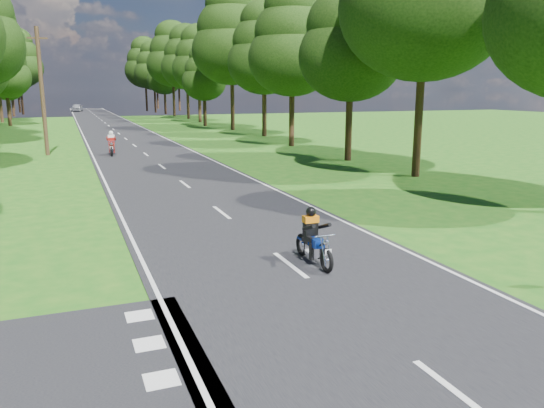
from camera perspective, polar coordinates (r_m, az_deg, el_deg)
name	(u,v)px	position (r m, az deg, el deg)	size (l,w,h in m)	color
ground	(328,295)	(11.23, 6.02, -9.68)	(160.00, 160.00, 0.00)	#1A5B15
main_road	(113,129)	(59.58, -16.70, 7.70)	(7.00, 140.00, 0.02)	black
road_markings	(114,130)	(57.70, -16.67, 7.59)	(7.40, 140.00, 0.01)	silver
treeline	(114,55)	(69.70, -16.65, 15.08)	(40.00, 115.35, 14.78)	black
telegraph_pole	(42,91)	(37.25, -23.51, 11.07)	(1.20, 0.26, 8.00)	#382616
rider_near_blue	(314,236)	(12.84, 4.53, -3.46)	(0.55, 1.66, 1.38)	navy
rider_far_red	(111,143)	(35.88, -16.88, 6.29)	(0.62, 1.87, 1.55)	#A3240C
distant_car	(77,108)	(110.22, -20.24, 9.71)	(1.76, 4.38, 1.49)	#B3B7BB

